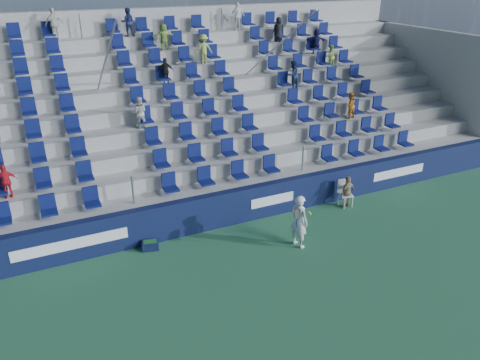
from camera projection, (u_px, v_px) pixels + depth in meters
name	position (u px, v px, depth m)	size (l,w,h in m)	color
ground	(276.00, 275.00, 12.97)	(70.00, 70.00, 0.00)	#2D6943
sponsor_wall	(230.00, 207.00, 15.31)	(24.00, 0.32, 1.20)	#11183E
grandstand	(179.00, 120.00, 18.86)	(24.00, 8.17, 6.63)	#A9A9A4
tennis_player	(299.00, 221.00, 13.99)	(0.69, 0.71, 1.70)	silver
line_judge_chair	(345.00, 191.00, 16.54)	(0.52, 0.54, 0.97)	white
line_judge	(347.00, 192.00, 16.40)	(0.69, 0.29, 1.17)	tan
ball_bin	(150.00, 245.00, 14.09)	(0.55, 0.42, 0.28)	#0F1838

